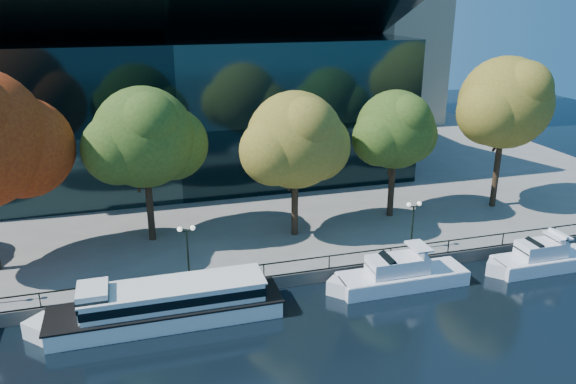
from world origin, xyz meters
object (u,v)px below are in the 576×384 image
object	(u,v)px
tour_boat	(161,303)
tree_2	(146,139)
tree_3	(297,142)
lamp_2	(413,214)
lamp_1	(187,240)
cruiser_far	(540,258)
tree_5	(507,105)
tree_4	(397,131)
cruiser_near	(397,275)

from	to	relation	value
tour_boat	tree_2	xyz separation A→B (m)	(0.27, 11.21, 8.22)
tree_2	tree_3	distance (m)	11.89
tree_2	tree_3	bearing A→B (deg)	-10.96
lamp_2	tour_boat	bearing A→B (deg)	-169.72
tree_3	lamp_2	bearing A→B (deg)	-34.08
tree_2	lamp_1	bearing A→B (deg)	-75.38
cruiser_far	tree_5	size ratio (longest dim) A/B	0.64
lamp_1	lamp_2	xyz separation A→B (m)	(17.60, 0.00, 0.00)
lamp_1	tour_boat	bearing A→B (deg)	-122.03
cruiser_far	tree_2	distance (m)	32.01
tree_2	tree_3	world-z (taller)	tree_2
tree_4	lamp_2	xyz separation A→B (m)	(-1.75, -7.10, -4.95)
cruiser_far	tree_4	bearing A→B (deg)	122.51
cruiser_near	cruiser_far	world-z (taller)	cruiser_near
lamp_2	tree_2	bearing A→B (deg)	158.75
cruiser_near	tree_4	xyz separation A→B (m)	(4.70, 10.70, 7.97)
cruiser_far	lamp_2	world-z (taller)	lamp_2
cruiser_far	tree_3	xyz separation A→B (m)	(-16.83, 9.51, 8.12)
tree_2	tree_4	bearing A→B (deg)	-1.39
cruiser_near	tree_5	distance (m)	20.94
tree_4	cruiser_far	bearing A→B (deg)	-57.49
tour_boat	tree_5	distance (m)	35.16
tree_4	tree_5	size ratio (longest dim) A/B	0.81
tour_boat	cruiser_far	distance (m)	28.78
cruiser_near	lamp_1	bearing A→B (deg)	166.17
tree_2	tree_4	distance (m)	21.34
tour_boat	cruiser_far	xyz separation A→B (m)	(28.77, -0.56, -0.38)
tour_boat	cruiser_near	distance (m)	16.90
tour_boat	tree_3	size ratio (longest dim) A/B	1.35
tree_3	tree_4	size ratio (longest dim) A/B	1.05
tour_boat	tree_4	xyz separation A→B (m)	(21.59, 10.70, 7.61)
cruiser_near	tour_boat	bearing A→B (deg)	179.98
tree_4	lamp_2	world-z (taller)	tree_4
tree_3	lamp_1	world-z (taller)	tree_3
tour_boat	tree_4	bearing A→B (deg)	26.35
tour_boat	lamp_1	xyz separation A→B (m)	(2.25, 3.60, 2.66)
cruiser_near	tree_4	world-z (taller)	tree_4
tour_boat	tree_2	size ratio (longest dim) A/B	1.29
tree_5	lamp_2	xyz separation A→B (m)	(-12.41, -6.67, -6.82)
cruiser_near	tree_4	size ratio (longest dim) A/B	0.92
tree_2	tree_4	world-z (taller)	tree_2
lamp_1	cruiser_far	bearing A→B (deg)	-8.91
tree_2	lamp_2	xyz separation A→B (m)	(19.58, -7.61, -5.56)
tour_boat	lamp_2	distance (m)	20.35
tree_5	tree_2	bearing A→B (deg)	178.31
tree_3	lamp_1	xyz separation A→B (m)	(-9.68, -5.35, -5.08)
lamp_2	cruiser_far	bearing A→B (deg)	-25.00
tour_boat	tree_3	xyz separation A→B (m)	(11.93, 8.95, 7.74)
tour_boat	tree_3	bearing A→B (deg)	36.88
tour_boat	lamp_2	bearing A→B (deg)	10.28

